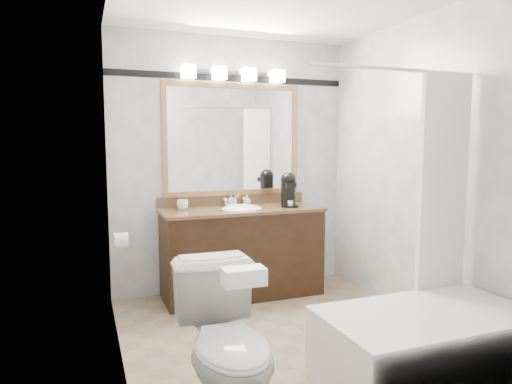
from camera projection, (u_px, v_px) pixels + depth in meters
room at (287, 173)px, 3.35m from camera, size 2.42×2.62×2.52m
vanity at (242, 250)px, 4.39m from camera, size 1.53×0.58×0.97m
mirror at (233, 140)px, 4.52m from camera, size 1.40×0.04×1.10m
vanity_light_bar at (234, 74)px, 4.40m from camera, size 1.02×0.14×0.12m
accent_stripe at (232, 78)px, 4.46m from camera, size 2.40×0.01×0.06m
bathtub at (428, 337)px, 2.82m from camera, size 1.30×0.75×1.96m
tp_roll at (121, 240)px, 3.63m from camera, size 0.11×0.12×0.12m
toilet at (228, 347)px, 2.39m from camera, size 0.48×0.82×0.82m
tissue_box at (244, 276)px, 2.10m from camera, size 0.20×0.11×0.08m
coffee_maker at (289, 189)px, 4.47m from camera, size 0.17×0.22×0.33m
cup_left at (183, 206)px, 4.23m from camera, size 0.13×0.13×0.08m
cup_right at (183, 204)px, 4.29m from camera, size 0.13×0.13×0.09m
soap_bottle_a at (231, 200)px, 4.49m from camera, size 0.06×0.06×0.11m
soap_bottle_b at (247, 200)px, 4.59m from camera, size 0.08×0.08×0.10m
soap_bar at (231, 206)px, 4.43m from camera, size 0.10×0.07×0.03m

